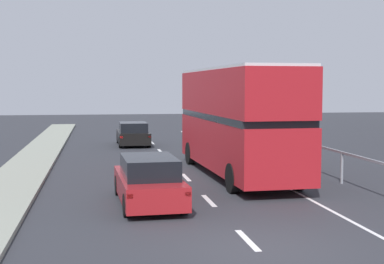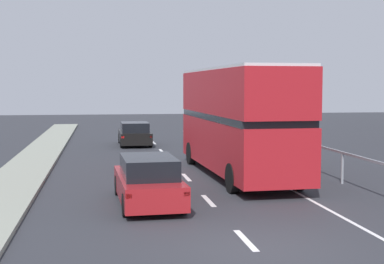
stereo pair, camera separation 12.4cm
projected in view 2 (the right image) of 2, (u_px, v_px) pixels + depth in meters
The scene contains 6 objects.
ground_plane at pixel (252, 249), 12.38m from camera, with size 74.10×120.00×0.10m, color #2D2E34.
lane_paint_markings at pixel (246, 181), 20.99m from camera, with size 3.31×46.00×0.01m.
bridge_side_railing at pixel (324, 152), 22.02m from camera, with size 0.10×42.00×1.18m.
double_decker_bus_red at pixel (238, 118), 22.02m from camera, with size 2.89×10.17×4.26m.
hatchback_car_near at pixel (148, 181), 16.79m from camera, with size 1.92×4.62×1.46m.
sedan_car_ahead at pixel (135, 134), 33.69m from camera, with size 1.87×4.17×1.40m.
Camera 2 is at (-3.26, -11.76, 3.54)m, focal length 52.30 mm.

